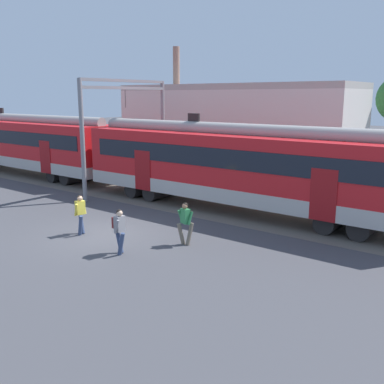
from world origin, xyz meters
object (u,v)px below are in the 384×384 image
pedestrian_grey (119,228)px  pedestrian_green (185,220)px  commuter_train (117,153)px  pedestrian_yellow (80,212)px

pedestrian_grey → pedestrian_green: same height
commuter_train → pedestrian_grey: commuter_train is taller
commuter_train → pedestrian_grey: 11.60m
pedestrian_yellow → pedestrian_green: bearing=20.9°
commuter_train → pedestrian_grey: size_ratio=22.83×
pedestrian_grey → commuter_train: bearing=137.4°
commuter_train → pedestrian_green: (9.71, -5.56, -1.29)m
commuter_train → pedestrian_green: 11.26m
pedestrian_yellow → pedestrian_green: same height
pedestrian_green → pedestrian_grey: bearing=-118.5°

